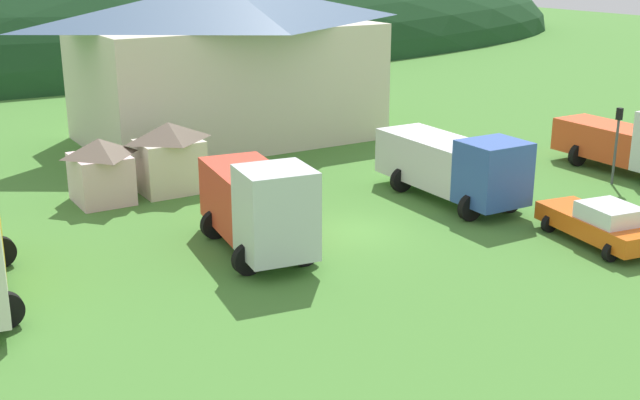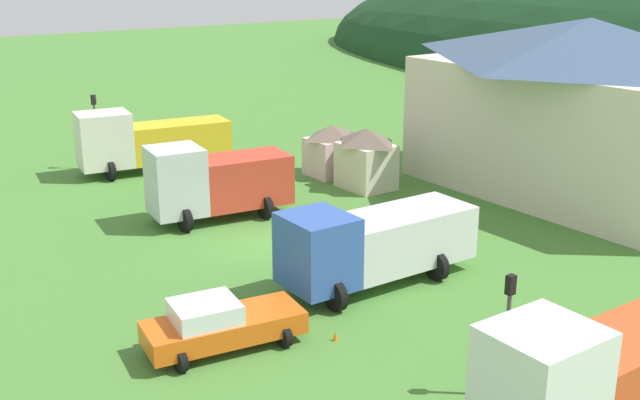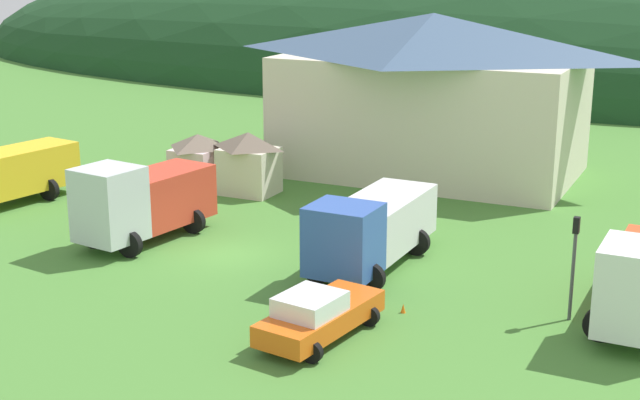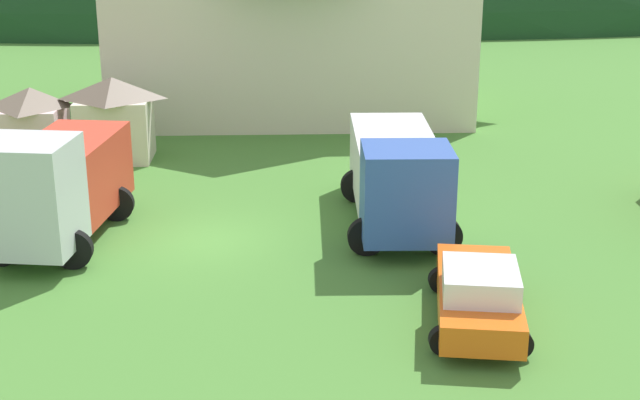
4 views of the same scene
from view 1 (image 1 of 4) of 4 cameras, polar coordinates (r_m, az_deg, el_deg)
The scene contains 11 objects.
ground_plane at distance 31.37m, azimuth 2.47°, elevation -2.25°, with size 200.00×200.00×0.00m, color #477F33.
forested_hill_backdrop at distance 93.27m, azimuth -21.39°, elevation 9.76°, with size 149.34×60.00×28.42m, color #193D1E.
depot_building at distance 46.40m, azimuth -6.72°, elevation 9.90°, with size 17.07×10.76×8.87m.
play_shed_cream at distance 36.66m, azimuth -10.65°, elevation 3.08°, with size 2.96×2.42×3.21m.
play_shed_pink at distance 35.85m, azimuth -15.33°, elevation 2.10°, with size 2.45×2.79×2.83m.
tow_truck_silver at distance 28.67m, azimuth -4.41°, elevation -0.26°, with size 3.70×6.79×3.61m.
box_truck_blue at distance 35.14m, azimuth 9.49°, elevation 2.53°, with size 3.38×7.80×3.16m.
heavy_rig_white at distance 41.68m, azimuth 21.65°, elevation 3.87°, with size 3.21×7.59×3.36m.
service_pickup_orange at distance 31.51m, azimuth 19.27°, elevation -1.56°, with size 2.80×5.18×1.66m.
traffic_light_east at distance 39.49m, azimuth 20.35°, elevation 4.21°, with size 0.20×0.32×3.62m.
traffic_cone_near_pickup at distance 34.96m, azimuth 16.91°, elevation -0.92°, with size 0.36×0.36×0.64m, color orange.
Camera 1 is at (-16.58, -24.45, 10.55)m, focal length 45.01 mm.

